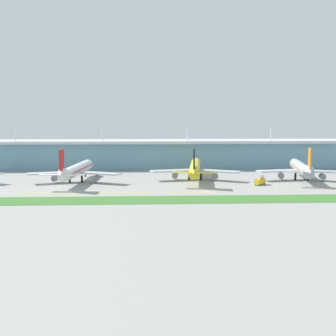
% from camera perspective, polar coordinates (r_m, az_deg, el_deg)
% --- Properties ---
extents(ground_plane, '(600.00, 600.00, 0.00)m').
position_cam_1_polar(ground_plane, '(197.63, 5.08, -3.12)').
color(ground_plane, gray).
extents(terminal_building, '(288.00, 34.00, 27.76)m').
position_cam_1_polar(terminal_building, '(294.08, 2.45, 1.90)').
color(terminal_building, '#6693A8').
rests_on(terminal_building, ground).
extents(airliner_near_middle, '(48.64, 63.40, 18.90)m').
position_cam_1_polar(airliner_near_middle, '(230.13, -11.96, -0.27)').
color(airliner_near_middle, white).
rests_on(airliner_near_middle, ground).
extents(airliner_center, '(48.39, 66.49, 18.90)m').
position_cam_1_polar(airliner_center, '(235.57, 3.58, 0.01)').
color(airliner_center, yellow).
rests_on(airliner_center, ground).
extents(airliner_far_middle, '(47.85, 59.05, 18.90)m').
position_cam_1_polar(airliner_far_middle, '(244.61, 17.11, -0.03)').
color(airliner_far_middle, '#ADB2BC').
rests_on(airliner_far_middle, ground).
extents(taxiway_stripe_west, '(28.00, 0.70, 0.04)m').
position_cam_1_polar(taxiway_stripe_west, '(199.46, -15.55, -3.24)').
color(taxiway_stripe_west, yellow).
rests_on(taxiway_stripe_west, ground).
extents(taxiway_stripe_mid_west, '(28.00, 0.70, 0.04)m').
position_cam_1_polar(taxiway_stripe_mid_west, '(194.82, -5.73, -3.26)').
color(taxiway_stripe_mid_west, yellow).
rests_on(taxiway_stripe_mid_west, ground).
extents(taxiway_stripe_centre, '(28.00, 0.70, 0.04)m').
position_cam_1_polar(taxiway_stripe_centre, '(196.06, 4.25, -3.18)').
color(taxiway_stripe_centre, yellow).
rests_on(taxiway_stripe_centre, ground).
extents(taxiway_stripe_mid_east, '(28.00, 0.70, 0.04)m').
position_cam_1_polar(taxiway_stripe_mid_east, '(203.06, 13.83, -3.02)').
color(taxiway_stripe_mid_east, yellow).
rests_on(taxiway_stripe_mid_east, ground).
extents(grass_verge, '(300.00, 18.00, 0.10)m').
position_cam_1_polar(grass_verge, '(178.86, 5.93, -4.12)').
color(grass_verge, '#3D702D').
rests_on(grass_verge, ground).
extents(fuel_truck, '(6.67, 7.15, 4.95)m').
position_cam_1_polar(fuel_truck, '(222.06, 12.01, -1.59)').
color(fuel_truck, gold).
rests_on(fuel_truck, ground).
extents(baggage_cart, '(3.37, 4.02, 2.48)m').
position_cam_1_polar(baggage_cart, '(230.43, 11.56, -1.55)').
color(baggage_cart, silver).
rests_on(baggage_cart, ground).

